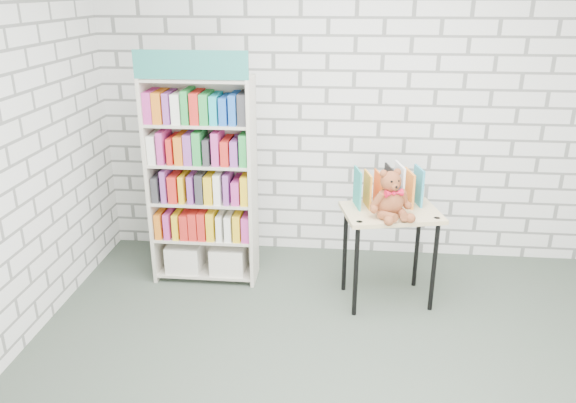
{
  "coord_description": "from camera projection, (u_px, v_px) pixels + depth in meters",
  "views": [
    {
      "loc": [
        -0.09,
        -2.9,
        2.36
      ],
      "look_at": [
        -0.47,
        0.95,
        0.88
      ],
      "focal_mm": 35.0,
      "sensor_mm": 36.0,
      "label": 1
    }
  ],
  "objects": [
    {
      "name": "bookshelf",
      "position": [
        203.0,
        180.0,
        4.59
      ],
      "size": [
        0.86,
        0.33,
        1.93
      ],
      "color": "beige",
      "rests_on": "ground"
    },
    {
      "name": "room_shell",
      "position": [
        360.0,
        106.0,
        2.9
      ],
      "size": [
        4.52,
        4.02,
        2.81
      ],
      "color": "silver",
      "rests_on": "ground"
    },
    {
      "name": "display_table",
      "position": [
        390.0,
        224.0,
        4.3
      ],
      "size": [
        0.81,
        0.64,
        0.77
      ],
      "color": "tan",
      "rests_on": "ground"
    },
    {
      "name": "teddy_bear",
      "position": [
        391.0,
        198.0,
        4.1
      ],
      "size": [
        0.33,
        0.32,
        0.36
      ],
      "color": "brown",
      "rests_on": "display_table"
    },
    {
      "name": "table_books",
      "position": [
        388.0,
        187.0,
        4.31
      ],
      "size": [
        0.54,
        0.32,
        0.3
      ],
      "color": "teal",
      "rests_on": "display_table"
    },
    {
      "name": "ground",
      "position": [
        347.0,
        387.0,
        3.53
      ],
      "size": [
        4.5,
        4.5,
        0.0
      ],
      "primitive_type": "plane",
      "color": "#3C473B",
      "rests_on": "ground"
    }
  ]
}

